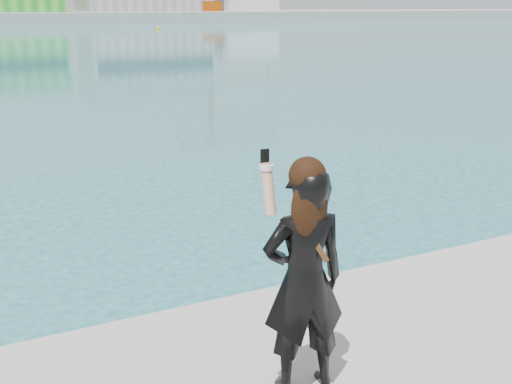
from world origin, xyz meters
TOP-DOWN VIEW (x-y plane):
  - buoy_near at (28.25, 84.44)m, footprint 0.50×0.50m
  - woman at (0.44, -0.53)m, footprint 0.63×0.48m

SIDE VIEW (x-z plane):
  - buoy_near at x=28.25m, z-range -0.25..0.25m
  - woman at x=0.44m, z-range 0.81..2.47m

